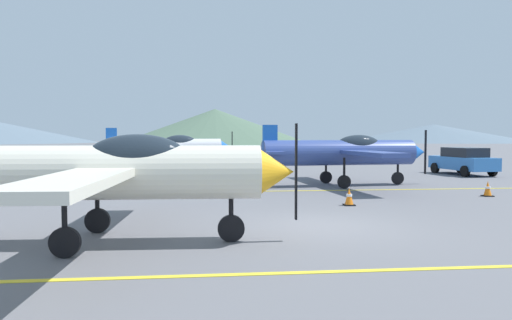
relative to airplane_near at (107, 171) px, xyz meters
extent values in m
plane|color=slate|center=(5.06, 1.49, -1.58)|extent=(400.00, 400.00, 0.00)
cube|color=yellow|center=(5.06, -2.61, -1.58)|extent=(80.00, 0.16, 0.01)
cube|color=yellow|center=(5.06, 9.25, -1.58)|extent=(80.00, 0.16, 0.01)
cylinder|color=silver|center=(-0.31, 0.01, -0.04)|extent=(7.26, 1.44, 1.17)
cone|color=#F2A519|center=(3.67, -0.14, -0.04)|extent=(0.78, 1.02, 0.99)
cube|color=black|center=(4.09, -0.16, -0.04)|extent=(0.05, 0.13, 2.12)
ellipsoid|color=#1E2833|center=(0.64, -0.02, 0.31)|extent=(2.16, 1.04, 0.96)
cube|color=silver|center=(0.11, 0.00, 0.01)|extent=(1.53, 9.38, 0.17)
cylinder|color=black|center=(2.66, -0.10, -0.75)|extent=(0.11, 0.11, 1.07)
cylinder|color=black|center=(2.66, -0.10, -1.29)|extent=(0.60, 0.15, 0.59)
cylinder|color=black|center=(-0.57, -1.15, -0.75)|extent=(0.11, 0.11, 1.07)
cylinder|color=black|center=(-0.57, -1.15, -1.29)|extent=(0.60, 0.15, 0.59)
cylinder|color=black|center=(-0.48, 1.19, -0.75)|extent=(0.11, 0.11, 1.07)
cylinder|color=black|center=(-0.48, 1.19, -1.29)|extent=(0.60, 0.15, 0.59)
cylinder|color=#33478C|center=(8.25, 11.10, -0.04)|extent=(7.30, 1.86, 1.17)
cone|color=blue|center=(12.21, 11.48, -0.04)|extent=(0.84, 1.06, 0.99)
cube|color=black|center=(12.64, 11.52, -0.04)|extent=(0.05, 0.13, 2.12)
ellipsoid|color=#1E2833|center=(9.20, 11.19, 0.31)|extent=(2.21, 1.16, 0.96)
cube|color=#33478C|center=(8.67, 11.14, 0.01)|extent=(2.07, 9.41, 0.17)
cube|color=#33478C|center=(4.97, 10.78, 0.01)|extent=(1.01, 2.82, 0.11)
cube|color=blue|center=(4.97, 10.78, 0.59)|extent=(0.68, 0.19, 1.27)
cylinder|color=black|center=(11.21, 11.38, -0.75)|extent=(0.11, 0.11, 1.07)
cylinder|color=black|center=(11.21, 11.38, -1.29)|extent=(0.60, 0.18, 0.59)
cylinder|color=black|center=(8.15, 9.91, -0.75)|extent=(0.11, 0.11, 1.07)
cylinder|color=black|center=(8.15, 9.91, -1.29)|extent=(0.60, 0.18, 0.59)
cylinder|color=black|center=(7.92, 12.24, -0.75)|extent=(0.11, 0.11, 1.07)
cylinder|color=black|center=(7.92, 12.24, -1.29)|extent=(0.60, 0.18, 0.59)
cylinder|color=silver|center=(-0.54, 20.69, -0.04)|extent=(7.31, 2.08, 1.17)
cone|color=blue|center=(3.41, 21.20, -0.04)|extent=(0.86, 1.08, 0.99)
cube|color=black|center=(3.83, 21.25, -0.04)|extent=(0.06, 0.13, 2.12)
ellipsoid|color=#1E2833|center=(0.41, 20.81, 0.31)|extent=(2.23, 1.22, 0.96)
cube|color=silver|center=(-0.12, 20.74, 0.01)|extent=(2.36, 9.42, 0.17)
cube|color=silver|center=(-3.81, 20.27, 0.01)|extent=(1.09, 2.83, 0.11)
cube|color=blue|center=(-3.81, 20.27, 0.59)|extent=(0.68, 0.21, 1.27)
cylinder|color=black|center=(2.41, 21.07, -0.75)|extent=(0.11, 0.11, 1.07)
cylinder|color=black|center=(2.41, 21.07, -1.29)|extent=(0.61, 0.20, 0.59)
cylinder|color=black|center=(-0.60, 19.50, -0.75)|extent=(0.11, 0.11, 1.07)
cylinder|color=black|center=(-0.60, 19.50, -1.29)|extent=(0.61, 0.20, 0.59)
cylinder|color=black|center=(-0.90, 21.82, -0.75)|extent=(0.11, 0.11, 1.07)
cylinder|color=black|center=(-0.90, 21.82, -1.29)|extent=(0.61, 0.20, 0.59)
cube|color=#3372BF|center=(17.34, 16.49, -0.89)|extent=(2.34, 4.50, 0.75)
cube|color=black|center=(17.36, 16.34, -0.24)|extent=(1.88, 2.59, 0.55)
cylinder|color=black|center=(18.05, 18.01, -1.26)|extent=(0.30, 0.66, 0.64)
cylinder|color=black|center=(16.26, 17.78, -1.26)|extent=(0.30, 0.66, 0.64)
cylinder|color=black|center=(18.42, 15.20, -1.26)|extent=(0.30, 0.66, 0.64)
cylinder|color=black|center=(16.63, 14.96, -1.26)|extent=(0.30, 0.66, 0.64)
cube|color=black|center=(12.87, 6.72, -1.56)|extent=(0.36, 0.36, 0.04)
cone|color=orange|center=(12.87, 6.72, -1.27)|extent=(0.29, 0.29, 0.55)
cylinder|color=white|center=(12.87, 6.72, -1.24)|extent=(0.20, 0.20, 0.08)
cube|color=black|center=(6.86, 4.95, -1.56)|extent=(0.36, 0.36, 0.04)
cone|color=orange|center=(6.86, 4.95, -1.27)|extent=(0.29, 0.29, 0.55)
cylinder|color=white|center=(6.86, 4.95, -1.24)|extent=(0.20, 0.20, 0.08)
cone|color=#4C6651|center=(4.40, 114.11, 3.02)|extent=(51.04, 51.04, 9.22)
cone|color=slate|center=(81.16, 149.43, 1.52)|extent=(65.04, 65.04, 6.22)
camera|label=1|loc=(2.13, -10.49, 0.75)|focal=33.50mm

